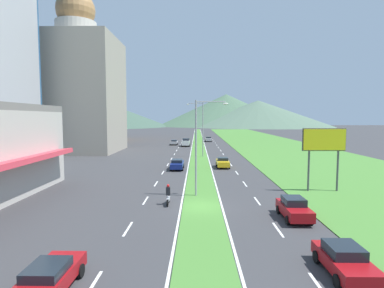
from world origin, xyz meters
name	(u,v)px	position (x,y,z in m)	size (l,w,h in m)	color
ground_plane	(202,207)	(0.00, 0.00, 0.00)	(600.00, 600.00, 0.00)	#38383A
grass_median	(198,145)	(0.00, 60.00, 0.03)	(3.20, 240.00, 0.06)	#477F33
grass_verge_right	(273,145)	(20.60, 60.00, 0.03)	(24.00, 240.00, 0.06)	#477F33
lane_dash_left_1	(92,287)	(-5.10, -12.66, 0.01)	(0.16, 2.80, 0.01)	silver
lane_dash_left_2	(128,229)	(-5.10, -5.31, 0.01)	(0.16, 2.80, 0.01)	silver
lane_dash_left_3	(146,200)	(-5.10, 2.03, 0.01)	(0.16, 2.80, 0.01)	silver
lane_dash_left_4	(156,184)	(-5.10, 9.37, 0.01)	(0.16, 2.80, 0.01)	silver
lane_dash_left_5	(163,173)	(-5.10, 16.72, 0.01)	(0.16, 2.80, 0.01)	silver
lane_dash_left_6	(168,165)	(-5.10, 24.06, 0.01)	(0.16, 2.80, 0.01)	silver
lane_dash_left_7	(172,159)	(-5.10, 31.40, 0.01)	(0.16, 2.80, 0.01)	silver
lane_dash_left_8	(174,154)	(-5.10, 38.75, 0.01)	(0.16, 2.80, 0.01)	silver
lane_dash_left_9	(177,150)	(-5.10, 46.09, 0.01)	(0.16, 2.80, 0.01)	silver
lane_dash_left_10	(179,147)	(-5.10, 53.43, 0.01)	(0.16, 2.80, 0.01)	silver
lane_dash_left_11	(180,145)	(-5.10, 60.78, 0.01)	(0.16, 2.80, 0.01)	silver
lane_dash_left_12	(181,143)	(-5.10, 68.12, 0.01)	(0.16, 2.80, 0.01)	silver
lane_dash_left_13	(182,141)	(-5.10, 75.47, 0.01)	(0.16, 2.80, 0.01)	silver
lane_dash_left_14	(183,140)	(-5.10, 82.81, 0.01)	(0.16, 2.80, 0.01)	silver
lane_dash_right_2	(278,230)	(5.10, -5.31, 0.01)	(0.16, 2.80, 0.01)	silver
lane_dash_right_3	(257,201)	(5.10, 2.03, 0.01)	(0.16, 2.80, 0.01)	silver
lane_dash_right_4	(245,184)	(5.10, 9.37, 0.01)	(0.16, 2.80, 0.01)	silver
lane_dash_right_5	(237,173)	(5.10, 16.72, 0.01)	(0.16, 2.80, 0.01)	silver
lane_dash_right_6	(231,165)	(5.10, 24.06, 0.01)	(0.16, 2.80, 0.01)	silver
lane_dash_right_7	(227,159)	(5.10, 31.40, 0.01)	(0.16, 2.80, 0.01)	silver
lane_dash_right_8	(223,154)	(5.10, 38.75, 0.01)	(0.16, 2.80, 0.01)	silver
lane_dash_right_9	(221,151)	(5.10, 46.09, 0.01)	(0.16, 2.80, 0.01)	silver
lane_dash_right_10	(219,148)	(5.10, 53.43, 0.01)	(0.16, 2.80, 0.01)	silver
lane_dash_right_11	(217,145)	(5.10, 60.78, 0.01)	(0.16, 2.80, 0.01)	silver
lane_dash_right_12	(215,143)	(5.10, 68.12, 0.01)	(0.16, 2.80, 0.01)	silver
lane_dash_right_13	(214,141)	(5.10, 75.47, 0.01)	(0.16, 2.80, 0.01)	silver
lane_dash_right_14	(213,140)	(5.10, 82.81, 0.01)	(0.16, 2.80, 0.01)	silver
edge_line_median_left	(192,145)	(-1.75, 60.00, 0.01)	(0.16, 240.00, 0.01)	silver
edge_line_median_right	(205,145)	(1.75, 60.00, 0.01)	(0.16, 240.00, 0.01)	silver
domed_building	(78,88)	(-26.89, 44.03, 14.19)	(17.65, 17.65, 35.08)	#9E9384
midrise_colored	(93,104)	(-36.50, 82.74, 12.48)	(16.53, 16.53, 24.97)	orange
hill_far_left	(75,109)	(-104.24, 240.21, 15.15)	(160.17, 160.17, 30.31)	#3D5647
hill_far_center	(226,110)	(26.38, 263.78, 14.53)	(125.72, 125.72, 29.06)	#47664C
hill_far_right	(258,114)	(50.93, 239.99, 11.06)	(122.44, 122.44, 22.12)	#516B56
street_lamp_near	(200,141)	(-0.14, 3.80, 5.33)	(3.16, 0.31, 9.23)	#99999E
street_lamp_mid	(201,126)	(0.41, 34.60, 5.99)	(3.27, 0.41, 10.48)	#99999E
billboard_roadside	(324,144)	(12.54, 5.88, 4.92)	(4.41, 0.28, 6.50)	#4C4C51
car_0	(174,142)	(-6.75, 61.30, 0.73)	(1.90, 4.33, 1.39)	#B2B2B7
car_1	(49,278)	(-6.76, -13.21, 0.71)	(1.90, 4.33, 1.35)	maroon
car_2	(208,139)	(3.27, 73.64, 0.79)	(1.98, 4.26, 1.52)	#B2B2B7
car_3	(345,260)	(6.73, -11.36, 0.73)	(1.94, 4.00, 1.42)	maroon
car_4	(223,162)	(3.53, 21.27, 0.78)	(1.94, 4.11, 1.52)	yellow
car_5	(177,164)	(-3.30, 19.58, 0.77)	(1.93, 4.77, 1.48)	navy
car_6	(294,208)	(6.88, -2.95, 0.80)	(1.87, 4.18, 1.60)	maroon
pickup_truck_0	(186,142)	(-3.35, 57.60, 0.98)	(2.18, 5.40, 2.00)	silver
motorcycle_rider	(168,196)	(-2.90, 0.76, 0.75)	(0.36, 2.00, 1.80)	black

